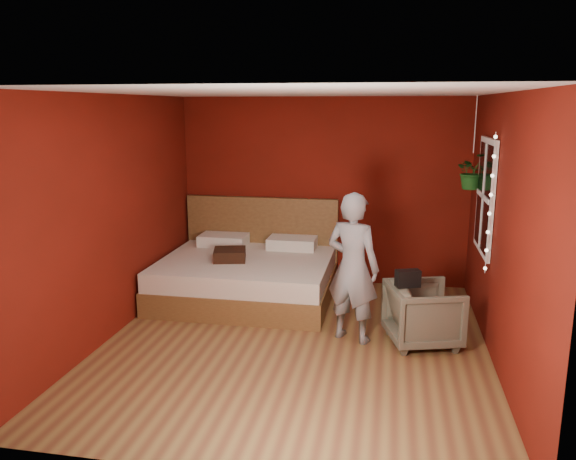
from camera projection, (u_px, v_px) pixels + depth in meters
name	position (u px, v px, depth m)	size (l,w,h in m)	color
floor	(295.00, 343.00, 5.99)	(4.50, 4.50, 0.00)	brown
room_walls	(295.00, 187.00, 5.62)	(4.04, 4.54, 2.62)	#63120A
window	(485.00, 196.00, 6.17)	(0.05, 0.97, 1.27)	white
fairy_lights	(490.00, 204.00, 5.67)	(0.04, 0.04, 1.45)	silver
bed	(248.00, 273.00, 7.39)	(2.19, 1.86, 1.20)	brown
person	(353.00, 267.00, 5.92)	(0.59, 0.39, 1.61)	slate
armchair	(423.00, 314.00, 5.91)	(0.70, 0.72, 0.65)	#5C5A48
handbag	(408.00, 278.00, 5.76)	(0.25, 0.12, 0.18)	black
throw_pillow	(230.00, 255.00, 7.15)	(0.40, 0.40, 0.14)	#321C10
hanging_plant	(472.00, 171.00, 6.64)	(0.49, 0.47, 1.10)	silver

